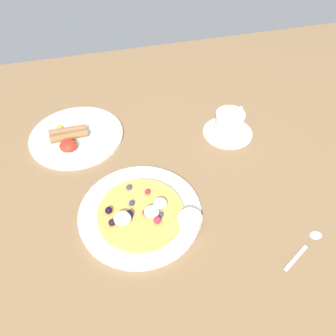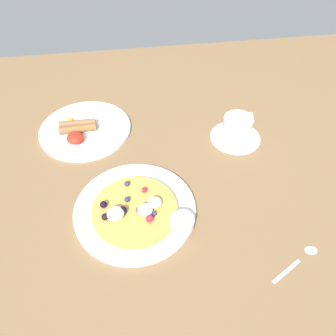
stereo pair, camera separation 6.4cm
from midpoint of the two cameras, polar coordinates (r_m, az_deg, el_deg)
ground_plane at (r=0.84m, az=-2.90°, el=-3.99°), size 2.03×1.49×0.03m
pancake_plate at (r=0.77m, az=-7.33°, el=-7.88°), size 0.29×0.29×0.01m
pancake_with_berries at (r=0.75m, az=-7.35°, el=-7.96°), size 0.20×0.20×0.04m
syrup_ramekin at (r=0.73m, az=1.32°, el=-9.41°), size 0.05×0.05×0.03m
breakfast_plate at (r=1.00m, az=-17.59°, el=5.34°), size 0.27×0.27×0.01m
fried_breakfast at (r=0.98m, az=-19.16°, el=5.20°), size 0.11×0.14×0.03m
coffee_saucer at (r=0.98m, az=8.61°, el=6.22°), size 0.15×0.15×0.01m
coffee_cup at (r=0.96m, az=8.91°, el=7.94°), size 0.10×0.09×0.06m
teaspoon at (r=0.78m, az=21.48°, el=-12.18°), size 0.12×0.07×0.01m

